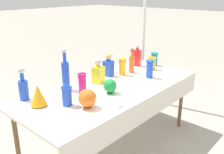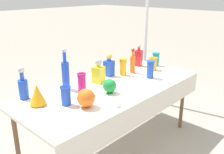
{
  "view_description": "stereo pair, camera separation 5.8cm",
  "coord_description": "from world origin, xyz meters",
  "px_view_note": "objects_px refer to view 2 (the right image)",
  "views": [
    {
      "loc": [
        -1.83,
        -1.63,
        1.72
      ],
      "look_at": [
        0.0,
        0.0,
        0.86
      ],
      "focal_mm": 40.0,
      "sensor_mm": 36.0,
      "label": 1
    },
    {
      "loc": [
        -1.79,
        -1.67,
        1.72
      ],
      "look_at": [
        0.0,
        0.0,
        0.86
      ],
      "focal_mm": 40.0,
      "sensor_mm": 36.0,
      "label": 2
    }
  ],
  "objects_px": {
    "tall_bottle_1": "(66,73)",
    "round_bowl_0": "(110,86)",
    "slender_vase_2": "(123,66)",
    "fluted_vase_0": "(37,94)",
    "slender_vase_4": "(156,59)",
    "square_decanter_0": "(98,73)",
    "square_decanter_2": "(109,66)",
    "canopy_pole": "(146,37)",
    "round_bowl_1": "(86,98)",
    "tall_bottle_2": "(23,87)",
    "slender_vase_1": "(66,95)",
    "slender_vase_5": "(153,63)",
    "slender_vase_0": "(150,69)",
    "tall_bottle_0": "(133,63)",
    "square_decanter_1": "(139,57)"
  },
  "relations": [
    {
      "from": "fluted_vase_0",
      "to": "slender_vase_5",
      "type": "bearing_deg",
      "value": -5.74
    },
    {
      "from": "tall_bottle_2",
      "to": "canopy_pole",
      "type": "xyz_separation_m",
      "value": [
        2.12,
        0.16,
        0.16
      ]
    },
    {
      "from": "slender_vase_4",
      "to": "round_bowl_0",
      "type": "xyz_separation_m",
      "value": [
        -1.1,
        -0.2,
        -0.02
      ]
    },
    {
      "from": "tall_bottle_1",
      "to": "slender_vase_1",
      "type": "bearing_deg",
      "value": -127.39
    },
    {
      "from": "slender_vase_4",
      "to": "round_bowl_0",
      "type": "bearing_deg",
      "value": -169.82
    },
    {
      "from": "slender_vase_1",
      "to": "square_decanter_2",
      "type": "bearing_deg",
      "value": 17.78
    },
    {
      "from": "slender_vase_4",
      "to": "fluted_vase_0",
      "type": "height_order",
      "value": "fluted_vase_0"
    },
    {
      "from": "tall_bottle_1",
      "to": "square_decanter_2",
      "type": "relative_size",
      "value": 1.56
    },
    {
      "from": "square_decanter_0",
      "to": "slender_vase_2",
      "type": "bearing_deg",
      "value": -3.95
    },
    {
      "from": "tall_bottle_2",
      "to": "round_bowl_1",
      "type": "distance_m",
      "value": 0.62
    },
    {
      "from": "tall_bottle_0",
      "to": "tall_bottle_2",
      "type": "bearing_deg",
      "value": 169.0
    },
    {
      "from": "square_decanter_2",
      "to": "canopy_pole",
      "type": "bearing_deg",
      "value": 14.4
    },
    {
      "from": "tall_bottle_0",
      "to": "square_decanter_2",
      "type": "relative_size",
      "value": 1.12
    },
    {
      "from": "slender_vase_2",
      "to": "canopy_pole",
      "type": "distance_m",
      "value": 1.07
    },
    {
      "from": "square_decanter_0",
      "to": "slender_vase_2",
      "type": "height_order",
      "value": "square_decanter_0"
    },
    {
      "from": "slender_vase_4",
      "to": "tall_bottle_1",
      "type": "bearing_deg",
      "value": 171.46
    },
    {
      "from": "tall_bottle_2",
      "to": "square_decanter_2",
      "type": "distance_m",
      "value": 1.02
    },
    {
      "from": "slender_vase_5",
      "to": "canopy_pole",
      "type": "bearing_deg",
      "value": 42.94
    },
    {
      "from": "slender_vase_4",
      "to": "fluted_vase_0",
      "type": "distance_m",
      "value": 1.72
    },
    {
      "from": "square_decanter_2",
      "to": "fluted_vase_0",
      "type": "relative_size",
      "value": 1.42
    },
    {
      "from": "tall_bottle_2",
      "to": "fluted_vase_0",
      "type": "xyz_separation_m",
      "value": [
        0.02,
        -0.21,
        -0.02
      ]
    },
    {
      "from": "tall_bottle_1",
      "to": "square_decanter_0",
      "type": "relative_size",
      "value": 1.56
    },
    {
      "from": "slender_vase_4",
      "to": "round_bowl_1",
      "type": "distance_m",
      "value": 1.48
    },
    {
      "from": "slender_vase_0",
      "to": "slender_vase_1",
      "type": "relative_size",
      "value": 1.2
    },
    {
      "from": "slender_vase_2",
      "to": "round_bowl_0",
      "type": "height_order",
      "value": "slender_vase_2"
    },
    {
      "from": "slender_vase_2",
      "to": "fluted_vase_0",
      "type": "bearing_deg",
      "value": 179.32
    },
    {
      "from": "tall_bottle_1",
      "to": "square_decanter_2",
      "type": "distance_m",
      "value": 0.6
    },
    {
      "from": "tall_bottle_1",
      "to": "round_bowl_0",
      "type": "height_order",
      "value": "tall_bottle_1"
    },
    {
      "from": "tall_bottle_1",
      "to": "slender_vase_2",
      "type": "bearing_deg",
      "value": -10.37
    },
    {
      "from": "slender_vase_0",
      "to": "round_bowl_0",
      "type": "xyz_separation_m",
      "value": [
        -0.64,
        0.03,
        -0.03
      ]
    },
    {
      "from": "tall_bottle_0",
      "to": "canopy_pole",
      "type": "relative_size",
      "value": 0.12
    },
    {
      "from": "square_decanter_0",
      "to": "round_bowl_0",
      "type": "height_order",
      "value": "square_decanter_0"
    },
    {
      "from": "round_bowl_1",
      "to": "canopy_pole",
      "type": "height_order",
      "value": "canopy_pole"
    },
    {
      "from": "square_decanter_1",
      "to": "square_decanter_2",
      "type": "bearing_deg",
      "value": 179.72
    },
    {
      "from": "slender_vase_2",
      "to": "slender_vase_5",
      "type": "height_order",
      "value": "slender_vase_2"
    },
    {
      "from": "round_bowl_0",
      "to": "slender_vase_2",
      "type": "bearing_deg",
      "value": 27.36
    },
    {
      "from": "tall_bottle_1",
      "to": "fluted_vase_0",
      "type": "height_order",
      "value": "tall_bottle_1"
    },
    {
      "from": "slender_vase_4",
      "to": "round_bowl_1",
      "type": "height_order",
      "value": "slender_vase_4"
    },
    {
      "from": "square_decanter_1",
      "to": "slender_vase_0",
      "type": "bearing_deg",
      "value": -126.87
    },
    {
      "from": "slender_vase_1",
      "to": "slender_vase_5",
      "type": "height_order",
      "value": "slender_vase_1"
    },
    {
      "from": "round_bowl_1",
      "to": "canopy_pole",
      "type": "bearing_deg",
      "value": 21.18
    },
    {
      "from": "slender_vase_2",
      "to": "square_decanter_1",
      "type": "bearing_deg",
      "value": 12.98
    },
    {
      "from": "slender_vase_1",
      "to": "round_bowl_0",
      "type": "relative_size",
      "value": 1.18
    },
    {
      "from": "round_bowl_0",
      "to": "slender_vase_5",
      "type": "bearing_deg",
      "value": 7.48
    },
    {
      "from": "square_decanter_1",
      "to": "round_bowl_1",
      "type": "xyz_separation_m",
      "value": [
        -1.3,
        -0.43,
        -0.03
      ]
    },
    {
      "from": "round_bowl_0",
      "to": "tall_bottle_2",
      "type": "bearing_deg",
      "value": 142.84
    },
    {
      "from": "fluted_vase_0",
      "to": "tall_bottle_0",
      "type": "bearing_deg",
      "value": -1.85
    },
    {
      "from": "slender_vase_0",
      "to": "square_decanter_0",
      "type": "bearing_deg",
      "value": 148.18
    },
    {
      "from": "slender_vase_5",
      "to": "round_bowl_0",
      "type": "bearing_deg",
      "value": -172.52
    },
    {
      "from": "round_bowl_1",
      "to": "square_decanter_2",
      "type": "bearing_deg",
      "value": 30.34
    }
  ]
}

